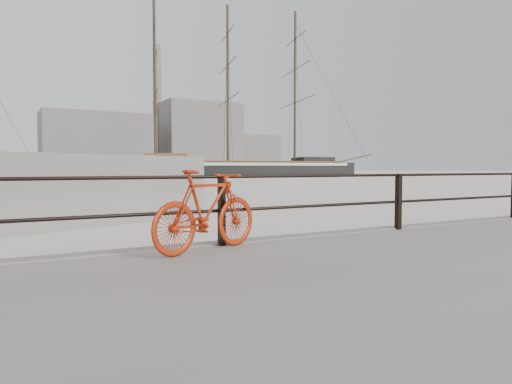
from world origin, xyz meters
name	(u,v)px	position (x,y,z in m)	size (l,w,h in m)	color
ground	(391,247)	(0.00, 0.00, 0.00)	(400.00, 400.00, 0.00)	white
guardrail	(398,202)	(0.00, -0.15, 0.85)	(28.00, 0.10, 1.00)	black
bicycle	(207,210)	(-3.86, -0.46, 0.89)	(1.79, 0.27, 1.08)	#AC280B
barque_black	(228,175)	(37.06, 83.55, 0.00)	(67.69, 22.15, 37.77)	black
industrial_west	(97,144)	(20.00, 140.00, 9.00)	(32.00, 18.00, 18.00)	gray
industrial_mid	(198,138)	(55.00, 145.00, 12.00)	(26.00, 20.00, 24.00)	gray
industrial_east	(248,154)	(78.00, 150.00, 7.00)	(20.00, 16.00, 14.00)	gray
smokestack	(157,109)	(42.00, 150.00, 22.00)	(2.80, 2.80, 44.00)	gray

